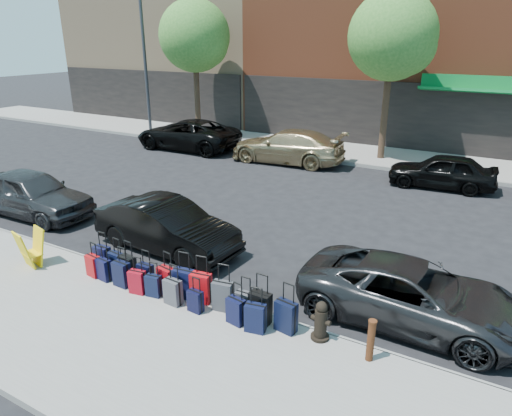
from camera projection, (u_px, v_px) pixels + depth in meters
The scene contains 38 objects.
ground at pixel (281, 228), 13.98m from camera, with size 120.00×120.00×0.00m, color black.
sidewalk_near at pixel (128, 341), 8.65m from camera, with size 60.00×4.00×0.15m, color gray.
sidewalk_far at pixel (373, 156), 22.10m from camera, with size 60.00×4.00×0.15m, color gray.
curb_near at pixel (193, 293), 10.30m from camera, with size 60.00×0.08×0.15m, color gray.
curb_far at pixel (360, 165), 20.46m from camera, with size 60.00×0.08×0.15m, color gray.
building_left at pixel (196, 0), 33.16m from camera, with size 15.00×12.12×16.00m.
tree_left at pixel (197, 38), 24.33m from camera, with size 3.80×3.80×7.27m.
tree_center at pixel (395, 38), 19.52m from camera, with size 3.80×3.80×7.27m.
streetlight at pixel (147, 52), 25.38m from camera, with size 2.59×0.18×8.00m.
suitcase_front_0 at pixel (103, 258), 11.07m from camera, with size 0.41×0.23×0.97m.
suitcase_front_1 at pixel (117, 264), 10.79m from camera, with size 0.41×0.25×0.95m.
suitcase_front_2 at pixel (128, 268), 10.59m from camera, with size 0.42×0.26×0.97m.
suitcase_front_3 at pixel (146, 275), 10.34m from camera, with size 0.36×0.20×0.88m.
suitcase_front_4 at pixel (166, 280), 10.07m from camera, with size 0.43×0.28×0.97m.
suitcase_front_5 at pixel (184, 283), 9.88m from camera, with size 0.46×0.29×1.06m.
suitcase_front_6 at pixel (201, 288), 9.71m from camera, with size 0.46×0.30×1.05m.
suitcase_front_7 at pixel (223, 296), 9.42m from camera, with size 0.46×0.30×1.03m.
suitcase_front_8 at pixel (244, 304), 9.22m from camera, with size 0.36×0.20×0.87m.
suitcase_front_9 at pixel (260, 308), 9.00m from camera, with size 0.44×0.25×1.05m.
suitcase_front_10 at pixel (286, 316), 8.74m from camera, with size 0.45×0.29×1.01m.
suitcase_back_0 at pixel (93, 266), 10.78m from camera, with size 0.38×0.26×0.85m.
suitcase_back_1 at pixel (104, 270), 10.61m from camera, with size 0.37×0.24×0.84m.
suitcase_back_2 at pixel (122, 274), 10.34m from camera, with size 0.41×0.25×0.94m.
suitcase_back_3 at pixel (137, 282), 10.07m from camera, with size 0.39×0.26×0.86m.
suitcase_back_4 at pixel (154, 286), 9.95m from camera, with size 0.36×0.24×0.80m.
suitcase_back_5 at pixel (173, 292), 9.65m from camera, with size 0.39×0.25×0.91m.
suitcase_back_6 at pixel (195, 301), 9.39m from camera, with size 0.33×0.21×0.76m.
suitcase_back_8 at pixel (236, 311), 8.99m from camera, with size 0.40×0.27×0.88m.
suitcase_back_9 at pixel (255, 318), 8.74m from camera, with size 0.42×0.29×0.93m.
fire_hydrant at pixel (321, 322), 8.50m from camera, with size 0.40×0.36×0.79m.
bollard at pixel (371, 340), 7.91m from camera, with size 0.15×0.15×0.81m.
display_rack at pixel (31, 249), 11.18m from camera, with size 0.65×0.69×0.95m.
car_near_0 at pixel (32, 193), 14.73m from camera, with size 1.76×4.37×1.49m, color #343436.
car_near_1 at pixel (167, 226), 12.31m from camera, with size 1.47×4.20×1.38m, color black.
car_near_2 at pixel (412, 294), 9.20m from camera, with size 2.09×4.53×1.26m, color #2E2E30.
car_far_0 at pixel (188, 134), 23.49m from camera, with size 2.54×5.50×1.53m, color black.
car_far_1 at pixel (287, 146), 20.94m from camera, with size 2.14×5.25×1.52m, color tan.
car_far_2 at pixel (442, 171), 17.45m from camera, with size 1.57×3.91×1.33m, color black.
Camera 1 is at (5.65, -11.58, 5.50)m, focal length 32.00 mm.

